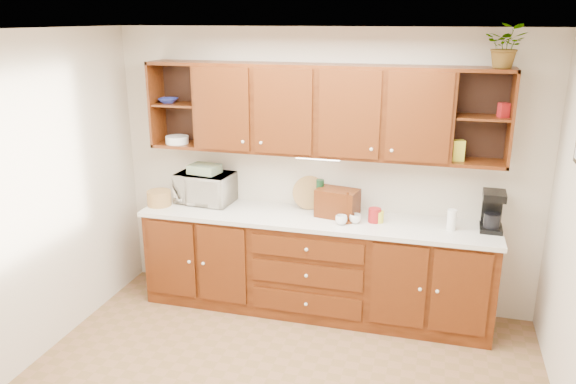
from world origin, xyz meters
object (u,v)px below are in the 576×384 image
Objects in this scene: microwave at (205,188)px; bread_box at (337,203)px; coffee_maker at (492,211)px; potted_plant at (506,46)px.

microwave is 1.32m from bread_box.
potted_plant is at bearing 152.99° from coffee_maker.
microwave is 2.95m from potted_plant.
microwave reaches higher than bread_box.
coffee_maker reaches higher than bread_box.
coffee_maker is at bearing 12.13° from bread_box.
coffee_maker reaches higher than microwave.
coffee_maker is at bearing 2.86° from microwave.
coffee_maker is (1.33, 0.02, 0.04)m from bread_box.
potted_plant reaches higher than coffee_maker.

